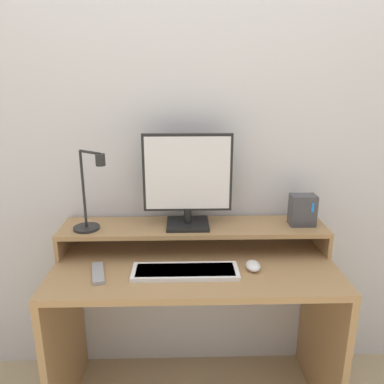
# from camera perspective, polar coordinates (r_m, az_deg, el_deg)

# --- Properties ---
(wall_back) EXTENTS (6.00, 0.05, 2.50)m
(wall_back) POSITION_cam_1_polar(r_m,az_deg,el_deg) (1.83, 0.12, 7.96)
(wall_back) COLOR silver
(wall_back) RESTS_ON ground_plane
(desk) EXTENTS (1.25, 0.55, 0.74)m
(desk) POSITION_cam_1_polar(r_m,az_deg,el_deg) (1.80, 0.40, -16.93)
(desk) COLOR #A87F51
(desk) RESTS_ON ground_plane
(monitor_shelf) EXTENTS (1.25, 0.25, 0.13)m
(monitor_shelf) POSITION_cam_1_polar(r_m,az_deg,el_deg) (1.78, 0.26, -5.62)
(monitor_shelf) COLOR #A87F51
(monitor_shelf) RESTS_ON desk
(monitor) EXTENTS (0.41, 0.17, 0.43)m
(monitor) POSITION_cam_1_polar(r_m,az_deg,el_deg) (1.70, -0.68, 1.81)
(monitor) COLOR black
(monitor) RESTS_ON monitor_shelf
(desk_lamp) EXTENTS (0.18, 0.15, 0.37)m
(desk_lamp) POSITION_cam_1_polar(r_m,az_deg,el_deg) (1.73, -15.34, -1.42)
(desk_lamp) COLOR black
(desk_lamp) RESTS_ON monitor_shelf
(router_dock) EXTENTS (0.12, 0.08, 0.15)m
(router_dock) POSITION_cam_1_polar(r_m,az_deg,el_deg) (1.83, 16.49, -2.65)
(router_dock) COLOR #3D3D42
(router_dock) RESTS_ON monitor_shelf
(keyboard) EXTENTS (0.45, 0.15, 0.02)m
(keyboard) POSITION_cam_1_polar(r_m,az_deg,el_deg) (1.61, -1.03, -11.98)
(keyboard) COLOR white
(keyboard) RESTS_ON desk
(mouse) EXTENTS (0.06, 0.09, 0.03)m
(mouse) POSITION_cam_1_polar(r_m,az_deg,el_deg) (1.66, 9.29, -11.03)
(mouse) COLOR white
(mouse) RESTS_ON desk
(remote_control) EXTENTS (0.09, 0.18, 0.02)m
(remote_control) POSITION_cam_1_polar(r_m,az_deg,el_deg) (1.65, -14.12, -11.90)
(remote_control) COLOR #99999E
(remote_control) RESTS_ON desk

